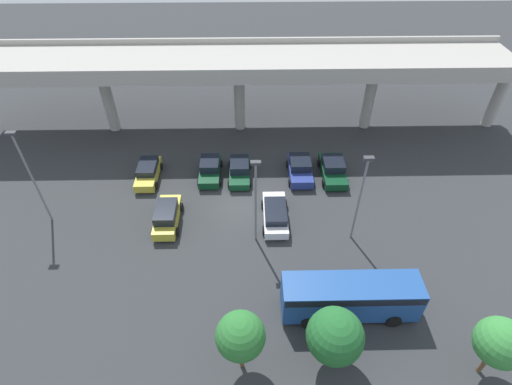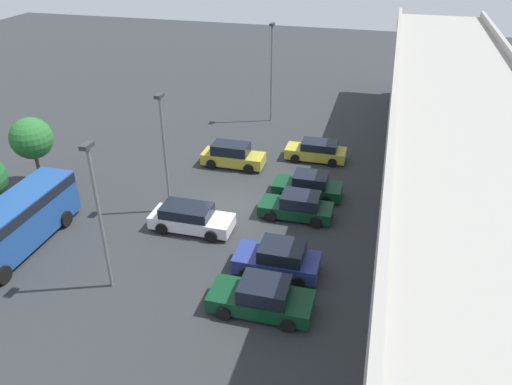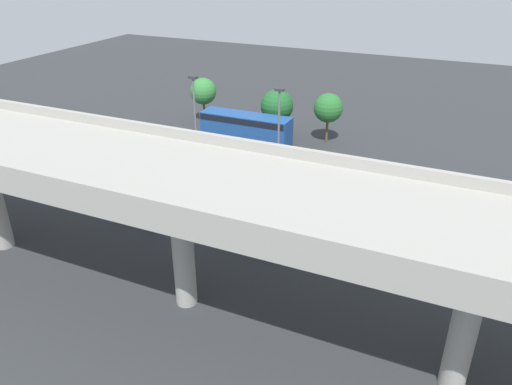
{
  "view_description": "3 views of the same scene",
  "coord_description": "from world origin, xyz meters",
  "px_view_note": "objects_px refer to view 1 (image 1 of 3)",
  "views": [
    {
      "loc": [
        0.96,
        -24.18,
        23.02
      ],
      "look_at": [
        1.44,
        -0.24,
        1.93
      ],
      "focal_mm": 28.0,
      "sensor_mm": 36.0,
      "label": 1
    },
    {
      "loc": [
        25.49,
        8.41,
        16.13
      ],
      "look_at": [
        0.66,
        1.82,
        1.67
      ],
      "focal_mm": 35.0,
      "sensor_mm": 36.0,
      "label": 2
    },
    {
      "loc": [
        -12.04,
        30.3,
        17.06
      ],
      "look_at": [
        0.2,
        3.26,
        2.17
      ],
      "focal_mm": 35.0,
      "sensor_mm": 36.0,
      "label": 3
    }
  ],
  "objects_px": {
    "parked_car_4": "(275,214)",
    "tree_front_left": "(240,336)",
    "parked_car_0": "(148,172)",
    "lamp_post_near_aisle": "(256,197)",
    "tree_front_right": "(501,343)",
    "lamp_post_by_overpass": "(30,172)",
    "lamp_post_mid_lot": "(361,193)",
    "parked_car_1": "(167,216)",
    "parked_car_6": "(333,169)",
    "parked_car_5": "(300,168)",
    "shuttle_bus": "(351,295)",
    "parked_car_2": "(210,169)",
    "parked_car_3": "(240,170)",
    "tree_front_centre": "(335,336)"
  },
  "relations": [
    {
      "from": "parked_car_2",
      "to": "parked_car_3",
      "type": "relative_size",
      "value": 1.0
    },
    {
      "from": "parked_car_4",
      "to": "lamp_post_mid_lot",
      "type": "distance_m",
      "value": 7.16
    },
    {
      "from": "lamp_post_near_aisle",
      "to": "tree_front_right",
      "type": "relative_size",
      "value": 1.61
    },
    {
      "from": "lamp_post_near_aisle",
      "to": "tree_front_right",
      "type": "xyz_separation_m",
      "value": [
        12.68,
        -10.46,
        -1.17
      ]
    },
    {
      "from": "shuttle_bus",
      "to": "parked_car_2",
      "type": "bearing_deg",
      "value": -55.43
    },
    {
      "from": "parked_car_2",
      "to": "tree_front_right",
      "type": "bearing_deg",
      "value": 42.22
    },
    {
      "from": "parked_car_2",
      "to": "tree_front_left",
      "type": "distance_m",
      "value": 18.21
    },
    {
      "from": "parked_car_2",
      "to": "lamp_post_mid_lot",
      "type": "bearing_deg",
      "value": 55.35
    },
    {
      "from": "parked_car_6",
      "to": "tree_front_right",
      "type": "height_order",
      "value": "tree_front_right"
    },
    {
      "from": "lamp_post_near_aisle",
      "to": "lamp_post_by_overpass",
      "type": "bearing_deg",
      "value": 171.5
    },
    {
      "from": "parked_car_6",
      "to": "lamp_post_mid_lot",
      "type": "height_order",
      "value": "lamp_post_mid_lot"
    },
    {
      "from": "shuttle_bus",
      "to": "tree_front_right",
      "type": "distance_m",
      "value": 8.14
    },
    {
      "from": "parked_car_3",
      "to": "parked_car_4",
      "type": "distance_m",
      "value": 6.42
    },
    {
      "from": "parked_car_2",
      "to": "parked_car_3",
      "type": "xyz_separation_m",
      "value": [
        2.68,
        -0.2,
        -0.01
      ]
    },
    {
      "from": "parked_car_0",
      "to": "parked_car_2",
      "type": "relative_size",
      "value": 1.0
    },
    {
      "from": "parked_car_0",
      "to": "tree_front_right",
      "type": "height_order",
      "value": "tree_front_right"
    },
    {
      "from": "parked_car_4",
      "to": "lamp_post_near_aisle",
      "type": "distance_m",
      "value": 4.47
    },
    {
      "from": "lamp_post_mid_lot",
      "to": "tree_front_right",
      "type": "distance_m",
      "value": 11.86
    },
    {
      "from": "parked_car_5",
      "to": "lamp_post_by_overpass",
      "type": "height_order",
      "value": "lamp_post_by_overpass"
    },
    {
      "from": "parked_car_1",
      "to": "parked_car_6",
      "type": "distance_m",
      "value": 15.28
    },
    {
      "from": "parked_car_1",
      "to": "tree_front_centre",
      "type": "height_order",
      "value": "tree_front_centre"
    },
    {
      "from": "parked_car_6",
      "to": "tree_front_left",
      "type": "relative_size",
      "value": 1.01
    },
    {
      "from": "shuttle_bus",
      "to": "tree_front_left",
      "type": "xyz_separation_m",
      "value": [
        -6.83,
        -3.52,
        1.65
      ]
    },
    {
      "from": "tree_front_centre",
      "to": "tree_front_right",
      "type": "distance_m",
      "value": 8.61
    },
    {
      "from": "parked_car_2",
      "to": "tree_front_centre",
      "type": "distance_m",
      "value": 19.55
    },
    {
      "from": "lamp_post_mid_lot",
      "to": "parked_car_1",
      "type": "bearing_deg",
      "value": 172.81
    },
    {
      "from": "parked_car_4",
      "to": "tree_front_left",
      "type": "bearing_deg",
      "value": 167.64
    },
    {
      "from": "parked_car_3",
      "to": "tree_front_right",
      "type": "bearing_deg",
      "value": 37.59
    },
    {
      "from": "parked_car_1",
      "to": "shuttle_bus",
      "type": "bearing_deg",
      "value": -122.66
    },
    {
      "from": "shuttle_bus",
      "to": "lamp_post_near_aisle",
      "type": "distance_m",
      "value": 9.03
    },
    {
      "from": "tree_front_left",
      "to": "tree_front_right",
      "type": "distance_m",
      "value": 13.7
    },
    {
      "from": "parked_car_6",
      "to": "tree_front_left",
      "type": "height_order",
      "value": "tree_front_left"
    },
    {
      "from": "parked_car_4",
      "to": "tree_front_left",
      "type": "height_order",
      "value": "tree_front_left"
    },
    {
      "from": "parked_car_5",
      "to": "lamp_post_near_aisle",
      "type": "relative_size",
      "value": 0.58
    },
    {
      "from": "parked_car_0",
      "to": "tree_front_left",
      "type": "xyz_separation_m",
      "value": [
        8.53,
        -17.47,
        2.62
      ]
    },
    {
      "from": "shuttle_bus",
      "to": "lamp_post_by_overpass",
      "type": "distance_m",
      "value": 24.21
    },
    {
      "from": "lamp_post_near_aisle",
      "to": "parked_car_5",
      "type": "bearing_deg",
      "value": 61.77
    },
    {
      "from": "lamp_post_near_aisle",
      "to": "lamp_post_by_overpass",
      "type": "distance_m",
      "value": 16.68
    },
    {
      "from": "lamp_post_by_overpass",
      "to": "lamp_post_near_aisle",
      "type": "bearing_deg",
      "value": -8.5
    },
    {
      "from": "parked_car_5",
      "to": "lamp_post_near_aisle",
      "type": "height_order",
      "value": "lamp_post_near_aisle"
    },
    {
      "from": "lamp_post_mid_lot",
      "to": "tree_front_centre",
      "type": "height_order",
      "value": "lamp_post_mid_lot"
    },
    {
      "from": "parked_car_4",
      "to": "parked_car_2",
      "type": "bearing_deg",
      "value": 43.29
    },
    {
      "from": "parked_car_5",
      "to": "parked_car_6",
      "type": "relative_size",
      "value": 0.91
    },
    {
      "from": "parked_car_1",
      "to": "lamp_post_by_overpass",
      "type": "bearing_deg",
      "value": 86.46
    },
    {
      "from": "parked_car_5",
      "to": "shuttle_bus",
      "type": "xyz_separation_m",
      "value": [
        1.66,
        -14.1,
        0.91
      ]
    },
    {
      "from": "parked_car_6",
      "to": "lamp_post_by_overpass",
      "type": "height_order",
      "value": "lamp_post_by_overpass"
    },
    {
      "from": "parked_car_0",
      "to": "parked_car_4",
      "type": "xyz_separation_m",
      "value": [
        11.13,
        -5.62,
        0.02
      ]
    },
    {
      "from": "parked_car_5",
      "to": "shuttle_bus",
      "type": "relative_size",
      "value": 0.5
    },
    {
      "from": "parked_car_3",
      "to": "lamp_post_near_aisle",
      "type": "distance_m",
      "value": 8.65
    },
    {
      "from": "shuttle_bus",
      "to": "tree_front_right",
      "type": "height_order",
      "value": "tree_front_right"
    }
  ]
}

